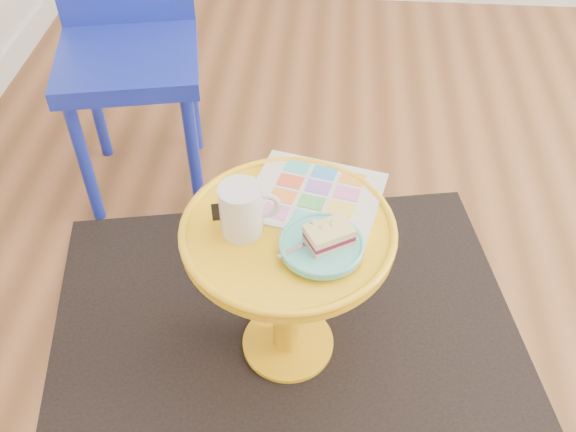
# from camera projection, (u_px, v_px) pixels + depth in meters

# --- Properties ---
(floor) EXTENTS (4.00, 4.00, 0.00)m
(floor) POSITION_uv_depth(u_px,v_px,m) (541.00, 331.00, 1.81)
(floor) COLOR brown
(floor) RESTS_ON ground
(room_walls) EXTENTS (4.00, 4.00, 4.00)m
(room_walls) POSITION_uv_depth(u_px,v_px,m) (238.00, 96.00, 2.53)
(room_walls) COLOR silver
(room_walls) RESTS_ON ground
(rug) EXTENTS (1.48, 1.32, 0.01)m
(rug) POSITION_uv_depth(u_px,v_px,m) (288.00, 344.00, 1.77)
(rug) COLOR black
(rug) RESTS_ON ground
(side_table) EXTENTS (0.49, 0.49, 0.47)m
(side_table) POSITION_uv_depth(u_px,v_px,m) (288.00, 266.00, 1.54)
(side_table) COLOR yellow
(side_table) RESTS_ON ground
(chair) EXTENTS (0.49, 0.49, 0.94)m
(chair) POSITION_uv_depth(u_px,v_px,m) (126.00, 28.00, 1.94)
(chair) COLOR #18269D
(chair) RESTS_ON ground
(newspaper) EXTENTS (0.35, 0.32, 0.01)m
(newspaper) POSITION_uv_depth(u_px,v_px,m) (315.00, 196.00, 1.52)
(newspaper) COLOR silver
(newspaper) RESTS_ON side_table
(mug) EXTENTS (0.13, 0.10, 0.12)m
(mug) POSITION_uv_depth(u_px,v_px,m) (242.00, 208.00, 1.40)
(mug) COLOR silver
(mug) RESTS_ON side_table
(plate) EXTENTS (0.18, 0.18, 0.02)m
(plate) POSITION_uv_depth(u_px,v_px,m) (322.00, 246.00, 1.39)
(plate) COLOR #5BC2B4
(plate) RESTS_ON newspaper
(cake_slice) EXTENTS (0.12, 0.10, 0.04)m
(cake_slice) POSITION_uv_depth(u_px,v_px,m) (329.00, 235.00, 1.37)
(cake_slice) COLOR #D3BC8C
(cake_slice) RESTS_ON plate
(fork) EXTENTS (0.12, 0.10, 0.00)m
(fork) POSITION_uv_depth(u_px,v_px,m) (308.00, 243.00, 1.38)
(fork) COLOR silver
(fork) RESTS_ON plate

